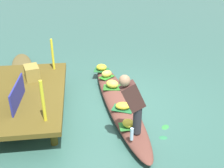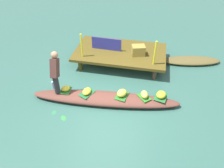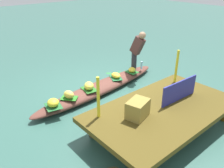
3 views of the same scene
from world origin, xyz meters
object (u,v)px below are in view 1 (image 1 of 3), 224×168
object	(u,v)px
vendor_person	(133,101)
water_bottle	(132,134)
banana_bunch_3	(102,67)
banana_bunch_1	(112,84)
banana_bunch_2	(107,74)
produce_crate	(32,73)
market_banner	(17,94)
banana_bunch_0	(123,106)
moored_boat	(22,65)
banana_bunch_4	(128,123)
vendor_boat	(118,101)

from	to	relation	value
vendor_person	water_bottle	world-z (taller)	vendor_person
banana_bunch_3	water_bottle	size ratio (longest dim) A/B	1.20
banana_bunch_1	banana_bunch_3	world-z (taller)	banana_bunch_1
banana_bunch_2	produce_crate	bearing A→B (deg)	102.13
vendor_person	banana_bunch_1	bearing A→B (deg)	3.76
vendor_person	market_banner	xyz separation A→B (m)	(0.96, 2.18, -0.22)
banana_bunch_1	banana_bunch_2	xyz separation A→B (m)	(0.63, 0.07, -0.00)
banana_bunch_1	produce_crate	world-z (taller)	produce_crate
banana_bunch_0	moored_boat	bearing A→B (deg)	40.31
banana_bunch_4	market_banner	xyz separation A→B (m)	(0.75, 2.16, 0.39)
vendor_boat	market_banner	size ratio (longest dim) A/B	4.04
banana_bunch_4	vendor_person	distance (m)	0.65
banana_bunch_4	water_bottle	world-z (taller)	water_bottle
vendor_boat	banana_bunch_3	size ratio (longest dim) A/B	14.50
moored_boat	banana_bunch_0	world-z (taller)	banana_bunch_0
banana_bunch_3	produce_crate	bearing A→B (deg)	116.10
vendor_boat	banana_bunch_4	distance (m)	1.20
banana_bunch_2	market_banner	size ratio (longest dim) A/B	0.26
banana_bunch_0	banana_bunch_4	bearing A→B (deg)	-180.00
moored_boat	banana_bunch_1	distance (m)	3.36
banana_bunch_3	water_bottle	distance (m)	3.17
banana_bunch_2	vendor_person	distance (m)	2.58
banana_bunch_2	market_banner	distance (m)	2.54
banana_bunch_2	vendor_person	bearing A→B (deg)	-175.63
market_banner	produce_crate	world-z (taller)	market_banner
vendor_person	produce_crate	bearing A→B (deg)	44.36
vendor_boat	produce_crate	xyz separation A→B (m)	(0.71, 2.02, 0.54)
moored_boat	produce_crate	size ratio (longest dim) A/B	4.86
moored_boat	banana_bunch_0	bearing A→B (deg)	-150.96
banana_bunch_2	banana_bunch_3	xyz separation A→B (m)	(0.47, 0.10, -0.01)
vendor_boat	market_banner	xyz separation A→B (m)	(-0.44, 2.14, 0.59)
vendor_boat	vendor_person	world-z (taller)	vendor_person
produce_crate	market_banner	bearing A→B (deg)	173.88
vendor_person	produce_crate	size ratio (longest dim) A/B	2.76
moored_boat	banana_bunch_2	xyz separation A→B (m)	(-1.51, -2.51, 0.26)
banana_bunch_1	banana_bunch_4	bearing A→B (deg)	-176.50
banana_bunch_2	banana_bunch_4	size ratio (longest dim) A/B	1.09
banana_bunch_2	market_banner	world-z (taller)	market_banner
banana_bunch_4	produce_crate	size ratio (longest dim) A/B	0.58
vendor_boat	vendor_person	bearing A→B (deg)	175.78
banana_bunch_4	water_bottle	size ratio (longest dim) A/B	1.03
vendor_person	vendor_boat	bearing A→B (deg)	1.42
vendor_boat	banana_bunch_1	world-z (taller)	banana_bunch_1
moored_boat	vendor_person	xyz separation A→B (m)	(-4.01, -2.70, 0.85)
banana_bunch_2	water_bottle	world-z (taller)	water_bottle
moored_boat	banana_bunch_4	size ratio (longest dim) A/B	8.35
banana_bunch_0	banana_bunch_4	size ratio (longest dim) A/B	1.25
produce_crate	banana_bunch_1	bearing A→B (deg)	-96.92
banana_bunch_1	market_banner	world-z (taller)	market_banner
banana_bunch_1	vendor_boat	bearing A→B (deg)	-169.45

